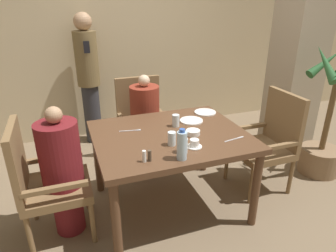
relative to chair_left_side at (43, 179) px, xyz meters
name	(u,v)px	position (x,y,z in m)	size (l,w,h in m)	color
ground_plane	(170,205)	(1.06, 0.00, -0.53)	(16.00, 16.00, 0.00)	#7A664C
wall_back	(120,32)	(1.06, 1.96, 0.87)	(8.00, 0.06, 2.80)	#C6B289
pillar_stone	(300,42)	(2.91, 0.65, 0.82)	(0.48, 0.48, 2.70)	tan
dining_table	(170,143)	(1.06, 0.00, 0.14)	(1.29, 1.08, 0.75)	brown
chair_left_side	(43,179)	(0.00, 0.00, 0.00)	(0.52, 0.52, 0.99)	brown
diner_in_left_chair	(63,171)	(0.15, 0.00, 0.04)	(0.32, 0.32, 1.11)	maroon
chair_far_side	(142,119)	(1.06, 0.95, 0.00)	(0.52, 0.52, 0.99)	brown
diner_in_far_chair	(145,121)	(1.06, 0.80, 0.03)	(0.32, 0.32, 1.09)	maroon
chair_right_side	(269,139)	(2.11, 0.00, 0.00)	(0.52, 0.52, 0.99)	brown
standing_host	(88,76)	(0.57, 1.70, 0.38)	(0.29, 0.32, 1.68)	#2D2D33
potted_palm	(324,138)	(2.85, 0.01, -0.11)	(0.46, 0.47, 1.47)	#896B4C
plate_main_left	(191,121)	(1.34, 0.20, 0.23)	(0.22, 0.22, 0.01)	white
plate_main_right	(205,112)	(1.57, 0.35, 0.23)	(0.22, 0.22, 0.01)	white
teacup_with_saucer	(194,144)	(1.15, -0.30, 0.25)	(0.12, 0.12, 0.06)	white
bowl_small	(193,132)	(1.23, -0.08, 0.25)	(0.12, 0.12, 0.04)	white
water_bottle	(182,145)	(0.98, -0.44, 0.34)	(0.07, 0.07, 0.24)	silver
glass_tall_near	(183,146)	(1.03, -0.35, 0.28)	(0.07, 0.07, 0.11)	silver
glass_tall_mid	(172,139)	(0.99, -0.20, 0.28)	(0.07, 0.07, 0.11)	silver
glass_tall_far	(176,121)	(1.16, 0.14, 0.28)	(0.07, 0.07, 0.11)	silver
salt_shaker	(144,156)	(0.72, -0.39, 0.27)	(0.03, 0.03, 0.09)	white
pepper_shaker	(150,156)	(0.76, -0.39, 0.27)	(0.03, 0.03, 0.08)	#4C3D2D
fork_beside_plate	(132,130)	(0.77, 0.17, 0.23)	(0.19, 0.05, 0.00)	silver
knife_beside_plate	(235,139)	(1.52, -0.29, 0.23)	(0.20, 0.05, 0.00)	silver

